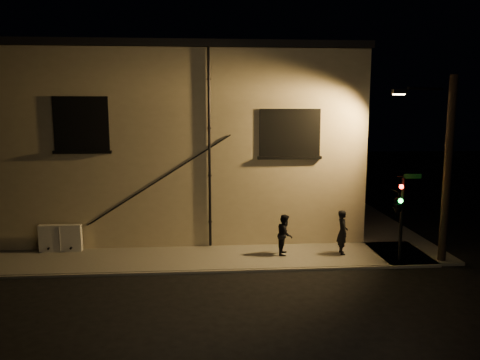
{
  "coord_description": "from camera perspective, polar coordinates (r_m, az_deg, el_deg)",
  "views": [
    {
      "loc": [
        -2.02,
        -16.61,
        6.11
      ],
      "look_at": [
        -0.6,
        1.8,
        3.18
      ],
      "focal_mm": 35.0,
      "sensor_mm": 36.0,
      "label": 1
    }
  ],
  "objects": [
    {
      "name": "traffic_signal",
      "position": [
        18.95,
        18.74,
        -2.71
      ],
      "size": [
        1.18,
        1.99,
        3.42
      ],
      "color": "black",
      "rests_on": "sidewalk"
    },
    {
      "name": "pedestrian_b",
      "position": [
        19.22,
        5.5,
        -6.62
      ],
      "size": [
        0.82,
        0.94,
        1.66
      ],
      "primitive_type": "imported",
      "rotation": [
        0.0,
        0.0,
        1.3
      ],
      "color": "black",
      "rests_on": "sidewalk"
    },
    {
      "name": "building",
      "position": [
        25.68,
        -6.6,
        5.14
      ],
      "size": [
        16.2,
        12.23,
        8.8
      ],
      "color": "#C2B08B",
      "rests_on": "ground"
    },
    {
      "name": "pedestrian_a",
      "position": [
        19.6,
        12.38,
        -6.23
      ],
      "size": [
        0.47,
        0.68,
        1.82
      ],
      "primitive_type": "imported",
      "rotation": [
        0.0,
        0.0,
        1.52
      ],
      "color": "black",
      "rests_on": "sidewalk"
    },
    {
      "name": "sidewalk",
      "position": [
        22.1,
        4.24,
        -6.91
      ],
      "size": [
        21.0,
        16.0,
        0.12
      ],
      "color": "#636059",
      "rests_on": "ground"
    },
    {
      "name": "streetlamp_pole",
      "position": [
        19.52,
        23.69,
        1.61
      ],
      "size": [
        2.03,
        1.39,
        7.27
      ],
      "color": "black",
      "rests_on": "ground"
    },
    {
      "name": "ground",
      "position": [
        17.82,
        2.42,
        -11.06
      ],
      "size": [
        90.0,
        90.0,
        0.0
      ],
      "primitive_type": "plane",
      "color": "black"
    },
    {
      "name": "utility_cabinet",
      "position": [
        20.94,
        -21.03,
        -6.62
      ],
      "size": [
        1.72,
        0.29,
        1.13
      ],
      "primitive_type": "cube",
      "color": "silver",
      "rests_on": "sidewalk"
    }
  ]
}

